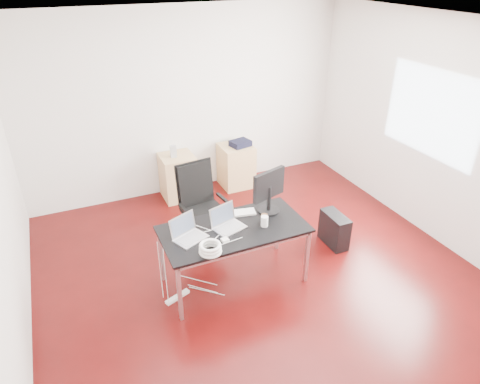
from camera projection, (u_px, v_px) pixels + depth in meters
name	position (u px, v px, depth m)	size (l,w,h in m)	color
room_shell	(265.00, 168.00, 4.46)	(5.00, 5.00, 5.00)	#370606
desk	(234.00, 232.00, 4.70)	(1.60, 0.80, 0.73)	black
office_chair	(201.00, 202.00, 5.43)	(0.54, 0.56, 1.08)	black
filing_cabinet_left	(178.00, 177.00, 6.63)	(0.50, 0.50, 0.70)	tan
filing_cabinet_right	(236.00, 166.00, 6.98)	(0.50, 0.50, 0.70)	tan
pc_tower	(334.00, 229.00, 5.57)	(0.20, 0.45, 0.44)	black
wastebasket	(182.00, 187.00, 6.76)	(0.24, 0.24, 0.28)	black
power_strip	(178.00, 297.00, 4.75)	(0.30, 0.06, 0.04)	white
laptop_left	(188.00, 233.00, 4.49)	(0.40, 0.36, 0.23)	silver
laptop_right	(227.00, 223.00, 4.67)	(0.39, 0.34, 0.23)	silver
monitor	(269.00, 189.00, 4.87)	(0.44, 0.26, 0.51)	black
keyboard	(236.00, 213.00, 4.93)	(0.44, 0.14, 0.02)	white
cup_white	(264.00, 221.00, 4.69)	(0.08, 0.08, 0.12)	white
cup_brown	(264.00, 219.00, 4.75)	(0.08, 0.08, 0.10)	#56371D
cable_coil	(210.00, 248.00, 4.26)	(0.24, 0.24, 0.11)	white
power_adapter	(225.00, 240.00, 4.45)	(0.07, 0.07, 0.03)	white
speaker	(173.00, 151.00, 6.39)	(0.09, 0.08, 0.18)	#9E9E9E
navy_garment	(240.00, 143.00, 6.78)	(0.30, 0.24, 0.09)	black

